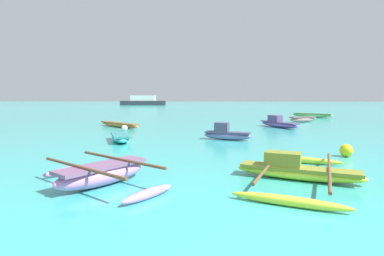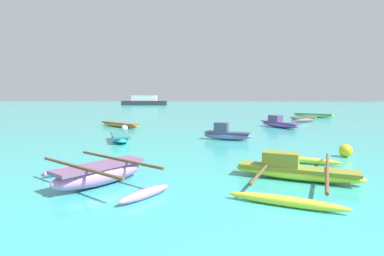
{
  "view_description": "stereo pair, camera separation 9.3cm",
  "coord_description": "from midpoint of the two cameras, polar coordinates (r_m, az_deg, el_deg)",
  "views": [
    {
      "loc": [
        -1.13,
        -2.08,
        2.04
      ],
      "look_at": [
        -1.87,
        14.83,
        0.25
      ],
      "focal_mm": 28.0,
      "sensor_mm": 36.0,
      "label": 1
    },
    {
      "loc": [
        -1.04,
        -2.08,
        2.04
      ],
      "look_at": [
        -1.87,
        14.83,
        0.25
      ],
      "focal_mm": 28.0,
      "sensor_mm": 36.0,
      "label": 2
    }
  ],
  "objects": [
    {
      "name": "moored_boat_2",
      "position": [
        7.3,
        -16.71,
        -8.33
      ],
      "size": [
        3.41,
        2.98,
        0.54
      ],
      "rotation": [
        0.0,
        0.0,
        0.95
      ],
      "color": "#C781C2",
      "rests_on": "ground_plane"
    },
    {
      "name": "moored_boat_7",
      "position": [
        7.87,
        19.22,
        -7.74
      ],
      "size": [
        3.58,
        4.67,
        0.66
      ],
      "rotation": [
        0.0,
        0.0,
        -0.38
      ],
      "color": "yellow",
      "rests_on": "ground_plane"
    },
    {
      "name": "moored_boat_4",
      "position": [
        20.55,
        -13.53,
        0.66
      ],
      "size": [
        3.43,
        3.02,
        0.31
      ],
      "rotation": [
        0.0,
        0.0,
        -0.7
      ],
      "color": "orange",
      "rests_on": "ground_plane"
    },
    {
      "name": "mooring_buoy_1",
      "position": [
        18.08,
        -12.56,
        -0.01
      ],
      "size": [
        0.36,
        0.36,
        0.36
      ],
      "color": "white",
      "rests_on": "ground_plane"
    },
    {
      "name": "moored_boat_0",
      "position": [
        31.54,
        22.2,
        2.29
      ],
      "size": [
        3.48,
        2.87,
        0.4
      ],
      "rotation": [
        0.0,
        0.0,
        -0.65
      ],
      "color": "#92E784",
      "rests_on": "ground_plane"
    },
    {
      "name": "distant_ferry",
      "position": [
        70.5,
        -9.01,
        5.06
      ],
      "size": [
        10.34,
        2.27,
        2.27
      ],
      "color": "#2D333D",
      "rests_on": "ground_plane"
    },
    {
      "name": "moored_boat_5",
      "position": [
        14.03,
        -13.36,
        -1.69
      ],
      "size": [
        1.58,
        2.54,
        0.34
      ],
      "rotation": [
        0.0,
        0.0,
        -1.2
      ],
      "color": "#3ED4D7",
      "rests_on": "ground_plane"
    },
    {
      "name": "moored_boat_3",
      "position": [
        25.39,
        20.57,
        1.58
      ],
      "size": [
        2.48,
        1.53,
        0.42
      ],
      "rotation": [
        0.0,
        0.0,
        0.42
      ],
      "color": "tan",
      "rests_on": "ground_plane"
    },
    {
      "name": "mooring_buoy_2",
      "position": [
        11.41,
        27.43,
        -3.84
      ],
      "size": [
        0.43,
        0.43,
        0.43
      ],
      "color": "yellow",
      "rests_on": "ground_plane"
    },
    {
      "name": "moored_boat_1",
      "position": [
        20.56,
        16.34,
        0.88
      ],
      "size": [
        2.13,
        3.13,
        0.79
      ],
      "rotation": [
        0.0,
        0.0,
        -1.05
      ],
      "color": "#9166C8",
      "rests_on": "ground_plane"
    },
    {
      "name": "moored_boat_6",
      "position": [
        14.19,
        6.72,
        -1.1
      ],
      "size": [
        2.35,
        1.21,
        0.81
      ],
      "rotation": [
        0.0,
        0.0,
        -0.3
      ],
      "color": "#7573AD",
      "rests_on": "ground_plane"
    }
  ]
}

